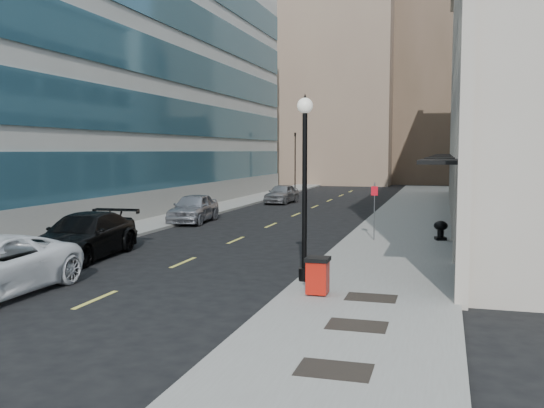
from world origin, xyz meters
The scene contains 20 objects.
ground centered at (0.00, 0.00, 0.00)m, with size 160.00×160.00×0.00m, color black.
sidewalk_right centered at (7.50, 20.00, 0.07)m, with size 5.00×80.00×0.15m, color gray.
sidewalk_left centered at (-6.50, 20.00, 0.07)m, with size 3.00×80.00×0.15m, color gray.
building_left centered at (-15.95, 27.00, 9.99)m, with size 16.14×46.00×20.00m.
skyline_tan_near centered at (-4.00, 68.00, 14.00)m, with size 14.00×18.00×28.00m, color #826B55.
skyline_brown centered at (8.00, 72.00, 17.00)m, with size 12.00×16.00×34.00m, color brown.
skyline_tan_far centered at (-14.00, 78.00, 11.00)m, with size 12.00×14.00×22.00m, color #826B55.
skyline_stone centered at (18.00, 66.00, 10.00)m, with size 10.00×14.00×20.00m, color #B3A797.
grate_near centered at (7.60, -2.00, 0.15)m, with size 1.40×1.00×0.01m, color black.
grate_mid centered at (7.60, 1.00, 0.15)m, with size 1.40×1.00×0.01m, color black.
grate_far centered at (7.60, 3.80, 0.15)m, with size 1.40×1.00×0.01m, color black.
road_centerline centered at (0.00, 17.00, 0.01)m, with size 0.15×68.20×0.01m.
traffic_signal centered at (-5.50, 48.00, 5.72)m, with size 0.66×0.66×6.98m.
car_black_pickup centered at (-4.19, 7.83, 0.88)m, with size 2.47×6.07×1.76m, color black.
car_silver_sedan centered at (-4.80, 20.07, 0.86)m, with size 2.02×5.03×1.71m, color #93949B.
car_grey_sedan centered at (-3.20, 34.20, 0.78)m, with size 1.84×4.58×1.56m, color gray.
trash_bin centered at (6.08, 3.76, 0.73)m, with size 0.67×0.75×1.08m.
lamppost centered at (5.30, 5.46, 3.58)m, with size 0.49×0.49×5.84m.
sign_post centered at (6.40, 14.95, 1.83)m, with size 0.31×0.08×2.64m.
urn_planter centered at (9.35, 15.75, 0.68)m, with size 0.63×0.63×0.88m.
Camera 1 is at (9.52, -12.89, 4.24)m, focal length 40.00 mm.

